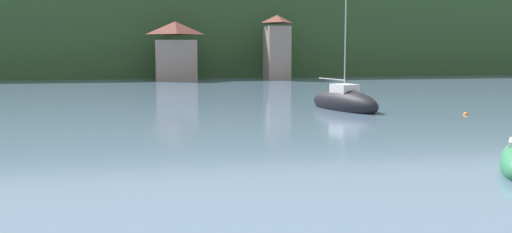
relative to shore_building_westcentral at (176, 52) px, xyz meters
The scene contains 5 objects.
wooded_hillside 34.76m from the shore_building_westcentral, 91.71° to the left, with size 352.00×52.50×27.72m.
shore_building_westcentral is the anchor object (origin of this frame).
shore_building_central 15.82m from the shore_building_westcentral, ahead, with size 3.65×5.07×10.06m.
sailboat_far_4 46.42m from the shore_building_westcentral, 76.46° to the right, with size 4.58×8.55×12.11m.
mooring_buoy_near 53.72m from the shore_building_westcentral, 69.84° to the right, with size 0.39×0.39×0.39m, color orange.
Camera 1 is at (-5.12, 15.04, 4.96)m, focal length 40.20 mm.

